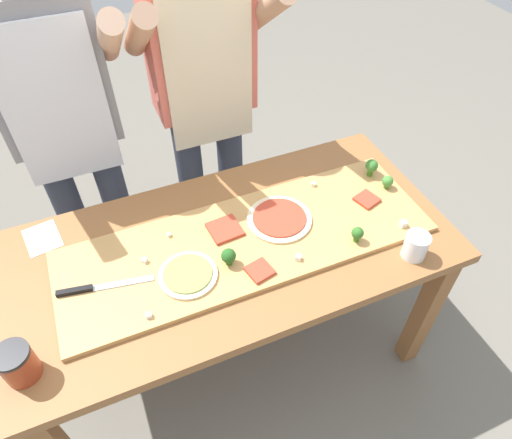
% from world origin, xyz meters
% --- Properties ---
extents(ground_plane, '(8.00, 8.00, 0.00)m').
position_xyz_m(ground_plane, '(0.00, 0.00, 0.00)').
color(ground_plane, '#6B665B').
extents(prep_table, '(1.54, 0.76, 0.76)m').
position_xyz_m(prep_table, '(0.00, 0.00, 0.65)').
color(prep_table, brown).
rests_on(prep_table, ground).
extents(cutting_board, '(1.29, 0.42, 0.02)m').
position_xyz_m(cutting_board, '(0.06, -0.02, 0.77)').
color(cutting_board, tan).
rests_on(cutting_board, prep_table).
extents(chefs_knife, '(0.30, 0.07, 0.02)m').
position_xyz_m(chefs_knife, '(-0.47, -0.02, 0.79)').
color(chefs_knife, '#B7BABF').
rests_on(chefs_knife, cutting_board).
extents(pizza_whole_tomato_red, '(0.23, 0.23, 0.02)m').
position_xyz_m(pizza_whole_tomato_red, '(0.20, 0.02, 0.79)').
color(pizza_whole_tomato_red, beige).
rests_on(pizza_whole_tomato_red, cutting_board).
extents(pizza_whole_pesto_green, '(0.19, 0.19, 0.02)m').
position_xyz_m(pizza_whole_pesto_green, '(-0.18, -0.09, 0.79)').
color(pizza_whole_pesto_green, beige).
rests_on(pizza_whole_pesto_green, cutting_board).
extents(pizza_slice_center, '(0.09, 0.09, 0.01)m').
position_xyz_m(pizza_slice_center, '(0.04, -0.16, 0.79)').
color(pizza_slice_center, '#BC3D28').
rests_on(pizza_slice_center, cutting_board).
extents(pizza_slice_near_left, '(0.12, 0.12, 0.01)m').
position_xyz_m(pizza_slice_near_left, '(-0.00, 0.05, 0.79)').
color(pizza_slice_near_left, '#BC3D28').
rests_on(pizza_slice_near_left, cutting_board).
extents(pizza_slice_far_right, '(0.10, 0.10, 0.01)m').
position_xyz_m(pizza_slice_far_right, '(0.54, -0.01, 0.79)').
color(pizza_slice_far_right, '#BC3D28').
rests_on(pizza_slice_far_right, cutting_board).
extents(broccoli_floret_center_right, '(0.04, 0.04, 0.05)m').
position_xyz_m(broccoli_floret_center_right, '(0.65, 0.02, 0.81)').
color(broccoli_floret_center_right, '#487A23').
rests_on(broccoli_floret_center_right, cutting_board).
extents(broccoli_floret_center_left, '(0.05, 0.05, 0.06)m').
position_xyz_m(broccoli_floret_center_left, '(-0.04, -0.09, 0.82)').
color(broccoli_floret_center_left, '#2C5915').
rests_on(broccoli_floret_center_left, cutting_board).
extents(broccoli_floret_front_right, '(0.04, 0.04, 0.06)m').
position_xyz_m(broccoli_floret_front_right, '(0.40, -0.17, 0.82)').
color(broccoli_floret_front_right, '#366618').
rests_on(broccoli_floret_front_right, cutting_board).
extents(broccoli_floret_back_left, '(0.05, 0.05, 0.07)m').
position_xyz_m(broccoli_floret_back_left, '(0.63, 0.11, 0.82)').
color(broccoli_floret_back_left, '#3F7220').
rests_on(broccoli_floret_back_left, cutting_board).
extents(cheese_crumble_a, '(0.02, 0.02, 0.02)m').
position_xyz_m(cheese_crumble_a, '(-0.33, -0.19, 0.79)').
color(cheese_crumble_a, white).
rests_on(cheese_crumble_a, cutting_board).
extents(cheese_crumble_b, '(0.02, 0.02, 0.01)m').
position_xyz_m(cheese_crumble_b, '(-0.19, 0.10, 0.79)').
color(cheese_crumble_b, silver).
rests_on(cheese_crumble_b, cutting_board).
extents(cheese_crumble_c, '(0.02, 0.02, 0.02)m').
position_xyz_m(cheese_crumble_c, '(-0.29, 0.02, 0.79)').
color(cheese_crumble_c, white).
rests_on(cheese_crumble_c, cutting_board).
extents(cheese_crumble_d, '(0.02, 0.02, 0.02)m').
position_xyz_m(cheese_crumble_d, '(0.39, 0.14, 0.79)').
color(cheese_crumble_d, silver).
rests_on(cheese_crumble_d, cutting_board).
extents(cheese_crumble_e, '(0.03, 0.03, 0.02)m').
position_xyz_m(cheese_crumble_e, '(0.18, -0.17, 0.79)').
color(cheese_crumble_e, white).
rests_on(cheese_crumble_e, cutting_board).
extents(cheese_crumble_f, '(0.02, 0.02, 0.02)m').
position_xyz_m(cheese_crumble_f, '(0.59, -0.17, 0.79)').
color(cheese_crumble_f, silver).
rests_on(cheese_crumble_f, cutting_board).
extents(flour_cup, '(0.08, 0.08, 0.09)m').
position_xyz_m(flour_cup, '(0.55, -0.29, 0.80)').
color(flour_cup, white).
rests_on(flour_cup, prep_table).
extents(sauce_jar, '(0.10, 0.10, 0.11)m').
position_xyz_m(sauce_jar, '(-0.69, -0.22, 0.82)').
color(sauce_jar, '#99381E').
rests_on(sauce_jar, prep_table).
extents(recipe_note, '(0.13, 0.16, 0.00)m').
position_xyz_m(recipe_note, '(-0.60, 0.28, 0.76)').
color(recipe_note, white).
rests_on(recipe_note, prep_table).
extents(cook_left, '(0.54, 0.39, 1.67)m').
position_xyz_m(cook_left, '(-0.42, 0.64, 1.00)').
color(cook_left, '#333847').
rests_on(cook_left, ground).
extents(cook_right, '(0.54, 0.39, 1.67)m').
position_xyz_m(cook_right, '(0.14, 0.64, 1.00)').
color(cook_right, '#333847').
rests_on(cook_right, ground).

